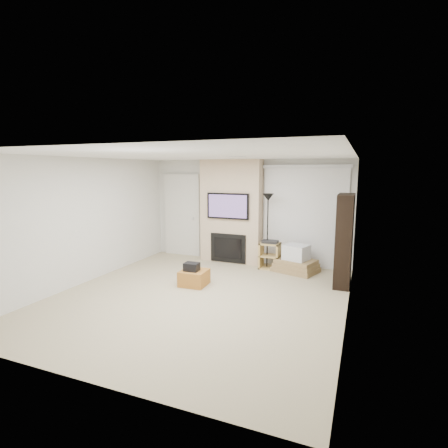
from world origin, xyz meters
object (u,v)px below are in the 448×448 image
at_px(floor_lamp, 268,210).
at_px(av_stand, 270,254).
at_px(ottoman, 194,278).
at_px(box_stack, 296,261).
at_px(bookshelf, 344,240).

distance_m(floor_lamp, av_stand, 1.02).
bearing_deg(av_stand, ottoman, -122.42).
height_order(box_stack, bookshelf, bookshelf).
height_order(ottoman, floor_lamp, floor_lamp).
bearing_deg(floor_lamp, box_stack, -5.34).
distance_m(floor_lamp, box_stack, 1.32).
bearing_deg(floor_lamp, av_stand, -24.37).
relative_size(av_stand, box_stack, 0.61).
height_order(av_stand, box_stack, av_stand).
bearing_deg(av_stand, bookshelf, -19.91).
bearing_deg(av_stand, box_stack, -2.87).
height_order(floor_lamp, av_stand, floor_lamp).
height_order(ottoman, av_stand, av_stand).
distance_m(ottoman, box_stack, 2.39).
xyz_separation_m(floor_lamp, av_stand, (0.07, -0.03, -1.01)).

